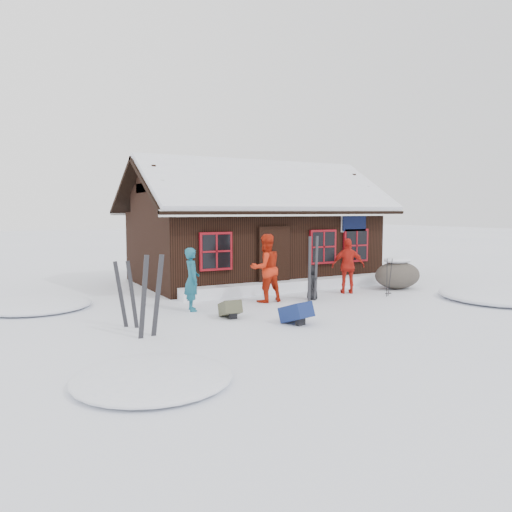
# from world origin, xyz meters

# --- Properties ---
(ground) EXTENTS (120.00, 120.00, 0.00)m
(ground) POSITION_xyz_m (0.00, 0.00, 0.00)
(ground) COLOR white
(ground) RESTS_ON ground
(mountain_hut) EXTENTS (8.90, 6.09, 4.42)m
(mountain_hut) POSITION_xyz_m (1.50, 4.98, 1.58)
(mountain_hut) COLOR black
(mountain_hut) RESTS_ON ground
(snow_drift) EXTENTS (7.60, 0.60, 0.35)m
(snow_drift) POSITION_xyz_m (1.50, 2.25, 0.17)
(snow_drift) COLOR white
(snow_drift) RESTS_ON ground
(snow_mounds) EXTENTS (20.60, 13.20, 0.48)m
(snow_mounds) POSITION_xyz_m (1.65, 1.86, 0.00)
(snow_mounds) COLOR white
(snow_mounds) RESTS_ON ground
(skier_teal) EXTENTS (0.49, 0.65, 1.62)m
(skier_teal) POSITION_xyz_m (-2.52, 0.75, 0.81)
(skier_teal) COLOR #155367
(skier_teal) RESTS_ON ground
(skier_orange_left) EXTENTS (0.95, 0.75, 1.91)m
(skier_orange_left) POSITION_xyz_m (-0.26, 0.93, 0.95)
(skier_orange_left) COLOR red
(skier_orange_left) RESTS_ON ground
(skier_orange_right) EXTENTS (1.07, 0.85, 1.70)m
(skier_orange_right) POSITION_xyz_m (2.70, 0.98, 0.85)
(skier_orange_right) COLOR red
(skier_orange_right) RESTS_ON ground
(skier_crouched) EXTENTS (0.57, 0.56, 0.99)m
(skier_crouched) POSITION_xyz_m (1.11, 0.61, 0.50)
(skier_crouched) COLOR black
(skier_crouched) RESTS_ON ground
(boulder) EXTENTS (1.61, 1.21, 0.94)m
(boulder) POSITION_xyz_m (4.73, 0.95, 0.48)
(boulder) COLOR #554E44
(boulder) RESTS_ON ground
(ski_pair_left) EXTENTS (0.56, 0.13, 1.72)m
(ski_pair_left) POSITION_xyz_m (-4.22, -1.34, 0.81)
(ski_pair_left) COLOR black
(ski_pair_left) RESTS_ON ground
(ski_pair_mid) EXTENTS (0.48, 0.26, 1.52)m
(ski_pair_mid) POSITION_xyz_m (-4.44, -0.29, 0.71)
(ski_pair_mid) COLOR black
(ski_pair_mid) RESTS_ON ground
(ski_pair_right) EXTENTS (0.45, 0.18, 1.89)m
(ski_pair_right) POSITION_xyz_m (0.99, 0.44, 0.89)
(ski_pair_right) COLOR black
(ski_pair_right) RESTS_ON ground
(ski_poles) EXTENTS (0.21, 0.10, 1.17)m
(ski_poles) POSITION_xyz_m (3.44, 0.00, 0.55)
(ski_poles) COLOR black
(ski_poles) RESTS_ON ground
(backpack_blue) EXTENTS (0.62, 0.74, 0.35)m
(backpack_blue) POSITION_xyz_m (-1.00, -1.78, 0.18)
(backpack_blue) COLOR navy
(backpack_blue) RESTS_ON ground
(backpack_olive) EXTENTS (0.49, 0.61, 0.31)m
(backpack_olive) POSITION_xyz_m (-2.04, -0.49, 0.15)
(backpack_olive) COLOR #474733
(backpack_olive) RESTS_ON ground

